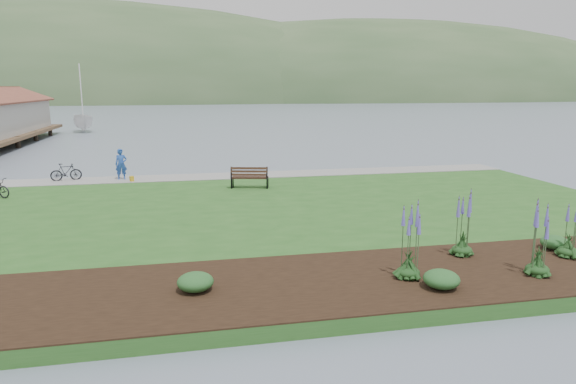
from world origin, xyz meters
The scene contains 17 objects.
ground centered at (0.00, 0.00, 0.00)m, with size 600.00×600.00×0.00m, color slate.
lawn centered at (0.00, -2.00, 0.20)m, with size 34.00×20.00×0.40m, color #23511C.
shoreline_path centered at (0.00, 6.90, 0.42)m, with size 34.00×2.20×0.03m, color gray.
garden_bed centered at (3.00, -9.80, 0.42)m, with size 24.00×4.40×0.04m, color black.
far_hillside centered at (20.00, 170.00, 0.00)m, with size 580.00×80.00×38.00m, color #37542F, non-canonical shape.
park_bench centered at (1.19, 3.17, 0.97)m, with size 1.96×1.16×1.14m.
person centered at (-5.36, 6.93, 1.40)m, with size 0.73×0.50×2.00m, color #22479D.
bicycle_b centered at (-8.26, 7.20, 0.88)m, with size 1.59×0.46×0.96m, color black.
sailboat centered at (-13.58, 44.04, 0.00)m, with size 9.77×9.95×25.76m, color silver.
pannier centered at (-4.78, 6.20, 0.55)m, with size 0.18×0.28×0.30m, color gold.
echium_0 centered at (3.66, -10.05, 1.43)m, with size 0.62×0.62×2.29m.
echium_1 centered at (6.04, -8.64, 1.34)m, with size 0.62×0.62×2.21m.
echium_2 centered at (7.15, -10.56, 1.37)m, with size 0.62×0.62×2.16m.
echium_3 centered at (9.04, -9.41, 1.21)m, with size 0.62×0.62×2.05m.
shrub_0 centered at (-1.89, -9.80, 0.67)m, with size 0.91×0.91×0.45m, color #1E4C21.
shrub_1 centered at (4.17, -10.87, 0.67)m, with size 0.91×0.91×0.46m, color #1E4C21.
shrub_2 centered at (9.17, -8.70, 0.65)m, with size 0.85×0.85×0.43m, color #1E4C21.
Camera 1 is at (-2.08, -21.99, 5.40)m, focal length 32.00 mm.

